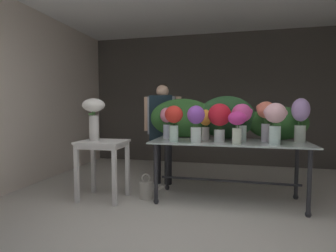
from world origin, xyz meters
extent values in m
plane|color=beige|center=(0.00, 1.97, 0.00)|extent=(8.69, 8.69, 0.00)
cube|color=#4C4742|center=(0.00, 3.95, 1.42)|extent=(5.49, 0.12, 2.83)
cube|color=beige|center=(-2.75, 1.97, 1.42)|extent=(0.12, 4.07, 2.83)
cube|color=#B3C2BE|center=(0.41, 1.54, 0.80)|extent=(2.00, 0.81, 0.02)
cylinder|color=#2D2D33|center=(-0.49, 1.24, 0.39)|extent=(0.05, 0.05, 0.79)
sphere|color=#2D2D33|center=(-0.49, 1.24, 0.03)|extent=(0.07, 0.07, 0.07)
cylinder|color=#2D2D33|center=(1.31, 1.24, 0.39)|extent=(0.05, 0.05, 0.79)
sphere|color=#2D2D33|center=(1.31, 1.24, 0.03)|extent=(0.07, 0.07, 0.07)
cylinder|color=#2D2D33|center=(-0.49, 1.84, 0.39)|extent=(0.05, 0.05, 0.79)
sphere|color=#2D2D33|center=(-0.49, 1.84, 0.03)|extent=(0.07, 0.07, 0.07)
cylinder|color=#2D2D33|center=(1.31, 1.84, 0.39)|extent=(0.05, 0.05, 0.79)
sphere|color=#2D2D33|center=(1.31, 1.84, 0.03)|extent=(0.07, 0.07, 0.07)
cylinder|color=#2D2D33|center=(0.41, 1.54, 0.28)|extent=(1.80, 0.03, 0.03)
cube|color=white|center=(-1.24, 1.25, 0.78)|extent=(0.61, 0.51, 0.03)
cube|color=white|center=(-1.24, 1.25, 0.74)|extent=(0.55, 0.45, 0.06)
cube|color=white|center=(-1.51, 1.03, 0.38)|extent=(0.05, 0.05, 0.77)
cube|color=white|center=(-0.98, 1.03, 0.38)|extent=(0.05, 0.05, 0.77)
cube|color=white|center=(-1.51, 1.46, 0.38)|extent=(0.05, 0.05, 0.77)
cube|color=white|center=(-0.98, 1.46, 0.38)|extent=(0.05, 0.05, 0.77)
cylinder|color=#232328|center=(-0.73, 2.13, 0.41)|extent=(0.12, 0.12, 0.82)
cylinder|color=#232328|center=(-0.54, 2.13, 0.41)|extent=(0.12, 0.12, 0.82)
cube|color=#999EA8|center=(-0.64, 2.13, 1.12)|extent=(0.44, 0.22, 0.60)
cube|color=#192833|center=(-0.64, 2.01, 1.08)|extent=(0.37, 0.02, 0.72)
cylinder|color=#D8AD8E|center=(-0.90, 2.13, 1.14)|extent=(0.09, 0.09, 0.55)
cylinder|color=#D8AD8E|center=(-0.37, 2.13, 1.14)|extent=(0.09, 0.09, 0.55)
sphere|color=#D8AD8E|center=(-0.64, 2.13, 1.51)|extent=(0.20, 0.20, 0.20)
ellipsoid|color=black|center=(-0.64, 2.15, 1.57)|extent=(0.15, 0.15, 0.09)
ellipsoid|color=#2D6028|center=(-0.26, 1.82, 1.09)|extent=(0.96, 0.27, 0.57)
ellipsoid|color=#28562D|center=(0.37, 1.82, 1.11)|extent=(0.80, 0.31, 0.60)
ellipsoid|color=#2D6028|center=(1.05, 1.82, 1.03)|extent=(0.79, 0.28, 0.46)
cylinder|color=silver|center=(-0.45, 1.66, 0.90)|extent=(0.10, 0.10, 0.20)
cylinder|color=#9EBCB2|center=(-0.45, 1.66, 0.85)|extent=(0.09, 0.09, 0.08)
cylinder|color=#28562D|center=(-0.44, 1.67, 0.95)|extent=(0.01, 0.01, 0.26)
cylinder|color=#28562D|center=(-0.47, 1.67, 0.95)|extent=(0.01, 0.01, 0.26)
cylinder|color=#28562D|center=(-0.46, 1.65, 0.95)|extent=(0.01, 0.01, 0.26)
ellipsoid|color=pink|center=(-0.45, 1.66, 1.14)|extent=(0.19, 0.19, 0.21)
sphere|color=pink|center=(-0.40, 1.65, 1.13)|extent=(0.09, 0.09, 0.09)
ellipsoid|color=#387033|center=(-0.47, 1.66, 1.02)|extent=(0.11, 0.07, 0.03)
cylinder|color=silver|center=(0.87, 1.61, 0.92)|extent=(0.11, 0.11, 0.23)
cylinder|color=#9EBCB2|center=(0.87, 1.61, 0.86)|extent=(0.10, 0.10, 0.10)
cylinder|color=#387033|center=(0.89, 1.61, 0.98)|extent=(0.01, 0.01, 0.33)
cylinder|color=#387033|center=(0.87, 1.64, 0.98)|extent=(0.01, 0.01, 0.33)
cylinder|color=#387033|center=(0.85, 1.61, 0.98)|extent=(0.01, 0.01, 0.33)
cylinder|color=#387033|center=(0.87, 1.60, 0.98)|extent=(0.01, 0.01, 0.33)
ellipsoid|color=#EF7A60|center=(0.87, 1.61, 1.21)|extent=(0.23, 0.23, 0.22)
sphere|color=#EF7A60|center=(0.80, 1.64, 1.24)|extent=(0.10, 0.10, 0.10)
cylinder|color=silver|center=(1.29, 1.63, 0.91)|extent=(0.13, 0.13, 0.21)
cylinder|color=#9EBCB2|center=(1.29, 1.63, 0.85)|extent=(0.12, 0.12, 0.09)
cylinder|color=#387033|center=(1.31, 1.63, 0.97)|extent=(0.01, 0.01, 0.31)
cylinder|color=#387033|center=(1.28, 1.66, 0.97)|extent=(0.01, 0.01, 0.31)
cylinder|color=#387033|center=(1.27, 1.61, 0.97)|extent=(0.01, 0.01, 0.31)
ellipsoid|color=#B28ED1|center=(1.29, 1.63, 1.22)|extent=(0.22, 0.22, 0.29)
sphere|color=#B28ED1|center=(1.22, 1.64, 1.22)|extent=(0.07, 0.07, 0.07)
sphere|color=#B28ED1|center=(1.34, 1.63, 1.20)|extent=(0.08, 0.08, 0.08)
cylinder|color=silver|center=(0.94, 1.32, 0.92)|extent=(0.13, 0.13, 0.22)
cylinder|color=#9EBCB2|center=(0.94, 1.32, 0.86)|extent=(0.12, 0.12, 0.09)
cylinder|color=#477F3D|center=(0.97, 1.33, 0.96)|extent=(0.01, 0.01, 0.29)
cylinder|color=#477F3D|center=(0.92, 1.34, 0.96)|extent=(0.01, 0.01, 0.29)
cylinder|color=#477F3D|center=(0.93, 1.29, 0.96)|extent=(0.01, 0.01, 0.29)
ellipsoid|color=#EFB2BC|center=(0.94, 1.32, 1.18)|extent=(0.25, 0.25, 0.24)
sphere|color=#EFB2BC|center=(0.86, 1.33, 1.19)|extent=(0.10, 0.10, 0.10)
sphere|color=#EFB2BC|center=(1.04, 1.33, 1.18)|extent=(0.08, 0.08, 0.08)
ellipsoid|color=#387033|center=(0.96, 1.28, 1.05)|extent=(0.10, 0.09, 0.03)
cylinder|color=silver|center=(0.01, 1.29, 0.90)|extent=(0.13, 0.13, 0.20)
cylinder|color=#9EBCB2|center=(0.01, 1.29, 0.85)|extent=(0.12, 0.12, 0.08)
cylinder|color=#477F3D|center=(0.04, 1.28, 0.95)|extent=(0.01, 0.01, 0.27)
cylinder|color=#477F3D|center=(0.02, 1.31, 0.95)|extent=(0.01, 0.01, 0.27)
cylinder|color=#477F3D|center=(-0.01, 1.29, 0.95)|extent=(0.01, 0.01, 0.27)
cylinder|color=#477F3D|center=(0.01, 1.26, 0.95)|extent=(0.01, 0.01, 0.27)
ellipsoid|color=purple|center=(0.01, 1.29, 1.16)|extent=(0.22, 0.22, 0.23)
sphere|color=purple|center=(0.07, 1.27, 1.15)|extent=(0.09, 0.09, 0.09)
cylinder|color=silver|center=(0.29, 1.44, 0.89)|extent=(0.14, 0.14, 0.16)
cylinder|color=#9EBCB2|center=(0.29, 1.44, 0.84)|extent=(0.12, 0.12, 0.07)
cylinder|color=#2D6028|center=(0.31, 1.44, 0.94)|extent=(0.01, 0.01, 0.25)
cylinder|color=#2D6028|center=(0.29, 1.46, 0.94)|extent=(0.01, 0.01, 0.25)
cylinder|color=#2D6028|center=(0.28, 1.45, 0.94)|extent=(0.01, 0.01, 0.25)
cylinder|color=#2D6028|center=(0.29, 1.41, 0.94)|extent=(0.01, 0.01, 0.25)
ellipsoid|color=red|center=(0.29, 1.44, 1.15)|extent=(0.29, 0.29, 0.29)
sphere|color=red|center=(0.19, 1.45, 1.16)|extent=(0.08, 0.08, 0.08)
sphere|color=red|center=(0.40, 1.44, 1.13)|extent=(0.08, 0.08, 0.08)
cylinder|color=silver|center=(-0.27, 1.30, 0.91)|extent=(0.12, 0.12, 0.21)
cylinder|color=#9EBCB2|center=(-0.27, 1.30, 0.85)|extent=(0.11, 0.11, 0.09)
cylinder|color=#387033|center=(-0.25, 1.30, 0.95)|extent=(0.01, 0.01, 0.28)
cylinder|color=#387033|center=(-0.28, 1.31, 0.95)|extent=(0.01, 0.01, 0.28)
cylinder|color=#387033|center=(-0.28, 1.28, 0.95)|extent=(0.01, 0.01, 0.28)
ellipsoid|color=red|center=(-0.27, 1.30, 1.16)|extent=(0.23, 0.23, 0.22)
sphere|color=red|center=(-0.21, 1.31, 1.13)|extent=(0.07, 0.07, 0.07)
ellipsoid|color=#2D6028|center=(-0.27, 1.34, 1.04)|extent=(0.10, 0.10, 0.03)
cylinder|color=silver|center=(0.10, 1.66, 0.89)|extent=(0.11, 0.11, 0.17)
cylinder|color=#9EBCB2|center=(0.10, 1.66, 0.84)|extent=(0.10, 0.10, 0.07)
cylinder|color=#477F3D|center=(0.12, 1.66, 0.93)|extent=(0.01, 0.01, 0.22)
cylinder|color=#477F3D|center=(0.09, 1.67, 0.93)|extent=(0.01, 0.01, 0.22)
cylinder|color=#477F3D|center=(0.09, 1.64, 0.93)|extent=(0.01, 0.01, 0.22)
ellipsoid|color=orange|center=(0.10, 1.66, 1.11)|extent=(0.17, 0.17, 0.22)
sphere|color=orange|center=(0.14, 1.68, 1.14)|extent=(0.06, 0.06, 0.06)
cylinder|color=silver|center=(0.51, 1.27, 0.90)|extent=(0.11, 0.11, 0.19)
cylinder|color=#9EBCB2|center=(0.51, 1.27, 0.85)|extent=(0.10, 0.10, 0.08)
cylinder|color=#387033|center=(0.53, 1.28, 0.94)|extent=(0.01, 0.01, 0.25)
cylinder|color=#387033|center=(0.50, 1.28, 0.94)|extent=(0.01, 0.01, 0.25)
cylinder|color=#387033|center=(0.50, 1.26, 0.94)|extent=(0.01, 0.01, 0.25)
ellipsoid|color=#D1338E|center=(0.51, 1.27, 1.12)|extent=(0.22, 0.22, 0.16)
sphere|color=#D1338E|center=(0.58, 1.27, 1.13)|extent=(0.07, 0.07, 0.07)
cylinder|color=silver|center=(0.57, 1.54, 0.91)|extent=(0.13, 0.13, 0.21)
cylinder|color=#9EBCB2|center=(0.57, 1.54, 0.85)|extent=(0.12, 0.12, 0.09)
cylinder|color=#28562D|center=(0.60, 1.54, 0.96)|extent=(0.01, 0.01, 0.29)
cylinder|color=#28562D|center=(0.55, 1.57, 0.96)|extent=(0.01, 0.01, 0.29)
cylinder|color=#28562D|center=(0.56, 1.51, 0.96)|extent=(0.01, 0.01, 0.29)
ellipsoid|color=#E54C9E|center=(0.57, 1.54, 1.17)|extent=(0.25, 0.25, 0.24)
sphere|color=#E54C9E|center=(0.47, 1.56, 1.19)|extent=(0.07, 0.07, 0.07)
sphere|color=#E54C9E|center=(0.67, 1.52, 1.20)|extent=(0.08, 0.08, 0.08)
cylinder|color=silver|center=(-1.36, 1.25, 0.97)|extent=(0.13, 0.13, 0.34)
cylinder|color=#9EBCB2|center=(-1.36, 1.25, 0.87)|extent=(0.12, 0.12, 0.14)
cylinder|color=#387033|center=(-1.35, 1.24, 1.02)|extent=(0.01, 0.01, 0.42)
cylinder|color=#387033|center=(-1.38, 1.26, 1.02)|extent=(0.01, 0.01, 0.42)
cylinder|color=#387033|center=(-1.37, 1.22, 1.02)|extent=(0.01, 0.01, 0.42)
ellipsoid|color=white|center=(-1.36, 1.25, 1.28)|extent=(0.30, 0.30, 0.18)
sphere|color=white|center=(-1.48, 1.25, 1.29)|extent=(0.08, 0.08, 0.08)
sphere|color=white|center=(-1.27, 1.23, 1.26)|extent=(0.08, 0.08, 0.08)
ellipsoid|color=#477F3D|center=(-1.40, 1.22, 1.16)|extent=(0.11, 0.07, 0.03)
cylinder|color=#B7B2A8|center=(-0.68, 1.40, 0.12)|extent=(0.18, 0.18, 0.24)
cylinder|color=#B7B2A8|center=(-0.51, 1.40, 0.13)|extent=(0.18, 0.04, 0.14)
torus|color=#B7B2A8|center=(-0.68, 1.40, 0.28)|extent=(0.13, 0.02, 0.13)
camera|label=1|loc=(0.44, -2.00, 1.25)|focal=28.43mm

